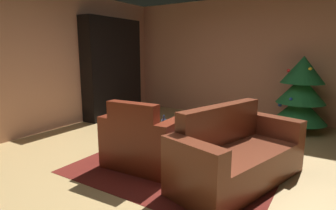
{
  "coord_description": "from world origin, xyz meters",
  "views": [
    {
      "loc": [
        1.67,
        -3.04,
        1.51
      ],
      "look_at": [
        -0.36,
        0.2,
        0.76
      ],
      "focal_mm": 29.35,
      "sensor_mm": 36.0,
      "label": 1
    }
  ],
  "objects_px": {
    "couch_red": "(236,156)",
    "coffee_table": "(177,135)",
    "armchair_red": "(144,143)",
    "book_stack_on_table": "(175,128)",
    "decorated_tree": "(301,93)",
    "bottle_on_table": "(164,125)",
    "bookshelf_unit": "(117,70)"
  },
  "relations": [
    {
      "from": "couch_red",
      "to": "coffee_table",
      "type": "relative_size",
      "value": 2.88
    },
    {
      "from": "armchair_red",
      "to": "couch_red",
      "type": "distance_m",
      "value": 1.19
    },
    {
      "from": "coffee_table",
      "to": "book_stack_on_table",
      "type": "height_order",
      "value": "book_stack_on_table"
    },
    {
      "from": "coffee_table",
      "to": "book_stack_on_table",
      "type": "bearing_deg",
      "value": -119.98
    },
    {
      "from": "book_stack_on_table",
      "to": "decorated_tree",
      "type": "distance_m",
      "value": 2.93
    },
    {
      "from": "couch_red",
      "to": "armchair_red",
      "type": "bearing_deg",
      "value": -167.32
    },
    {
      "from": "armchair_red",
      "to": "coffee_table",
      "type": "xyz_separation_m",
      "value": [
        0.33,
        0.3,
        0.09
      ]
    },
    {
      "from": "couch_red",
      "to": "coffee_table",
      "type": "height_order",
      "value": "couch_red"
    },
    {
      "from": "bottle_on_table",
      "to": "couch_red",
      "type": "bearing_deg",
      "value": 1.38
    },
    {
      "from": "armchair_red",
      "to": "couch_red",
      "type": "xyz_separation_m",
      "value": [
        1.16,
        0.26,
        -0.02
      ]
    },
    {
      "from": "couch_red",
      "to": "book_stack_on_table",
      "type": "relative_size",
      "value": 8.07
    },
    {
      "from": "armchair_red",
      "to": "bottle_on_table",
      "type": "bearing_deg",
      "value": 56.21
    },
    {
      "from": "bookshelf_unit",
      "to": "couch_red",
      "type": "relative_size",
      "value": 1.18
    },
    {
      "from": "coffee_table",
      "to": "bottle_on_table",
      "type": "height_order",
      "value": "bottle_on_table"
    },
    {
      "from": "armchair_red",
      "to": "bottle_on_table",
      "type": "distance_m",
      "value": 0.36
    },
    {
      "from": "book_stack_on_table",
      "to": "bottle_on_table",
      "type": "xyz_separation_m",
      "value": [
        -0.15,
        -0.03,
        0.03
      ]
    },
    {
      "from": "coffee_table",
      "to": "bottle_on_table",
      "type": "xyz_separation_m",
      "value": [
        -0.17,
        -0.07,
        0.13
      ]
    },
    {
      "from": "couch_red",
      "to": "bookshelf_unit",
      "type": "bearing_deg",
      "value": 152.42
    },
    {
      "from": "bottle_on_table",
      "to": "decorated_tree",
      "type": "bearing_deg",
      "value": 63.57
    },
    {
      "from": "bookshelf_unit",
      "to": "armchair_red",
      "type": "distance_m",
      "value": 3.26
    },
    {
      "from": "bookshelf_unit",
      "to": "book_stack_on_table",
      "type": "relative_size",
      "value": 9.5
    },
    {
      "from": "bookshelf_unit",
      "to": "decorated_tree",
      "type": "bearing_deg",
      "value": 12.2
    },
    {
      "from": "bookshelf_unit",
      "to": "book_stack_on_table",
      "type": "height_order",
      "value": "bookshelf_unit"
    },
    {
      "from": "coffee_table",
      "to": "book_stack_on_table",
      "type": "distance_m",
      "value": 0.11
    },
    {
      "from": "armchair_red",
      "to": "coffee_table",
      "type": "relative_size",
      "value": 1.6
    },
    {
      "from": "bottle_on_table",
      "to": "book_stack_on_table",
      "type": "bearing_deg",
      "value": 12.8
    },
    {
      "from": "couch_red",
      "to": "decorated_tree",
      "type": "xyz_separation_m",
      "value": [
        0.34,
        2.68,
        0.44
      ]
    },
    {
      "from": "bookshelf_unit",
      "to": "coffee_table",
      "type": "relative_size",
      "value": 3.39
    },
    {
      "from": "couch_red",
      "to": "decorated_tree",
      "type": "distance_m",
      "value": 2.74
    },
    {
      "from": "book_stack_on_table",
      "to": "bottle_on_table",
      "type": "bearing_deg",
      "value": -167.2
    },
    {
      "from": "bookshelf_unit",
      "to": "coffee_table",
      "type": "height_order",
      "value": "bookshelf_unit"
    },
    {
      "from": "coffee_table",
      "to": "book_stack_on_table",
      "type": "relative_size",
      "value": 2.8
    }
  ]
}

